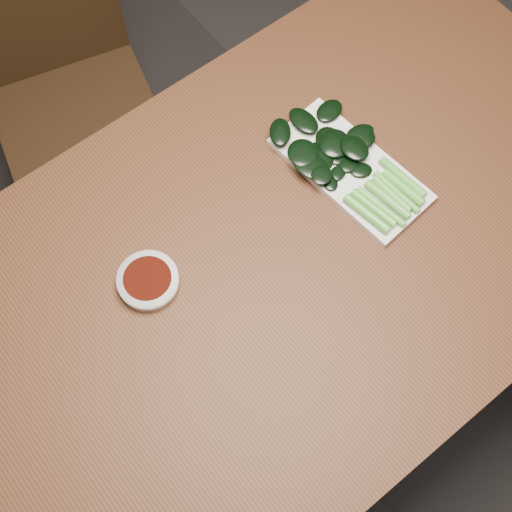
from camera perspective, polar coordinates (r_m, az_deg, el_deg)
name	(u,v)px	position (r m, az deg, el deg)	size (l,w,h in m)	color
ground	(272,369)	(1.92, 1.26, -9.06)	(6.00, 6.00, 0.00)	#282626
table	(279,269)	(1.28, 1.87, -1.07)	(1.40, 0.80, 0.75)	#442513
chair_far	(65,85)	(1.79, -15.03, 13.06)	(0.45, 0.45, 0.89)	black
sauce_bowl	(148,281)	(1.19, -8.62, -1.99)	(0.10, 0.10, 0.03)	silver
serving_plate	(350,170)	(1.29, 7.55, 6.86)	(0.16, 0.30, 0.01)	silver
gai_lan	(344,162)	(1.28, 7.06, 7.45)	(0.18, 0.31, 0.02)	#50A037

